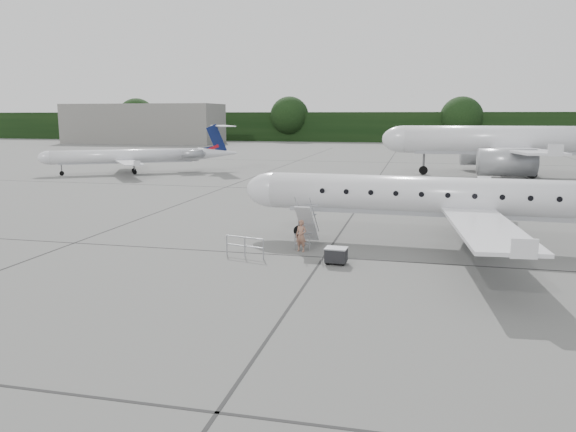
# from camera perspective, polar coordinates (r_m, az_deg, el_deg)

# --- Properties ---
(ground) EXTENTS (320.00, 320.00, 0.00)m
(ground) POSITION_cam_1_polar(r_m,az_deg,el_deg) (25.43, 13.31, -6.33)
(ground) COLOR slate
(ground) RESTS_ON ground
(treeline) EXTENTS (260.00, 4.00, 8.00)m
(treeline) POSITION_cam_1_polar(r_m,az_deg,el_deg) (154.45, 13.39, 8.76)
(treeline) COLOR black
(treeline) RESTS_ON ground
(terminal_building) EXTENTS (40.00, 14.00, 10.00)m
(terminal_building) POSITION_cam_1_polar(r_m,az_deg,el_deg) (151.44, -14.47, 9.07)
(terminal_building) COLOR slate
(terminal_building) RESTS_ON ground
(main_regional_jet) EXTENTS (30.29, 22.37, 7.56)m
(main_regional_jet) POSITION_cam_1_polar(r_m,az_deg,el_deg) (31.99, 18.71, 3.67)
(main_regional_jet) COLOR silver
(main_regional_jet) RESTS_ON ground
(airstair) EXTENTS (0.94, 2.43, 2.37)m
(airstair) POSITION_cam_1_polar(r_m,az_deg,el_deg) (30.85, 1.96, -0.90)
(airstair) COLOR silver
(airstair) RESTS_ON ground
(passenger) EXTENTS (0.71, 0.57, 1.70)m
(passenger) POSITION_cam_1_polar(r_m,az_deg,el_deg) (29.64, 1.35, -2.01)
(passenger) COLOR #936450
(passenger) RESTS_ON ground
(safety_railing) EXTENTS (2.15, 0.63, 1.00)m
(safety_railing) POSITION_cam_1_polar(r_m,az_deg,el_deg) (28.70, -4.41, -3.16)
(safety_railing) COLOR #93969B
(safety_railing) RESTS_ON ground
(baggage_cart) EXTENTS (1.05, 0.87, 0.87)m
(baggage_cart) POSITION_cam_1_polar(r_m,az_deg,el_deg) (27.33, 4.91, -3.99)
(baggage_cart) COLOR black
(baggage_cart) RESTS_ON ground
(bg_narrowbody) EXTENTS (34.44, 25.94, 11.78)m
(bg_narrowbody) POSITION_cam_1_polar(r_m,az_deg,el_deg) (71.82, 22.10, 8.47)
(bg_narrowbody) COLOR silver
(bg_narrowbody) RESTS_ON ground
(bg_regional_left) EXTENTS (27.82, 25.61, 5.94)m
(bg_regional_left) POSITION_cam_1_polar(r_m,az_deg,el_deg) (72.47, -16.11, 6.51)
(bg_regional_left) COLOR silver
(bg_regional_left) RESTS_ON ground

